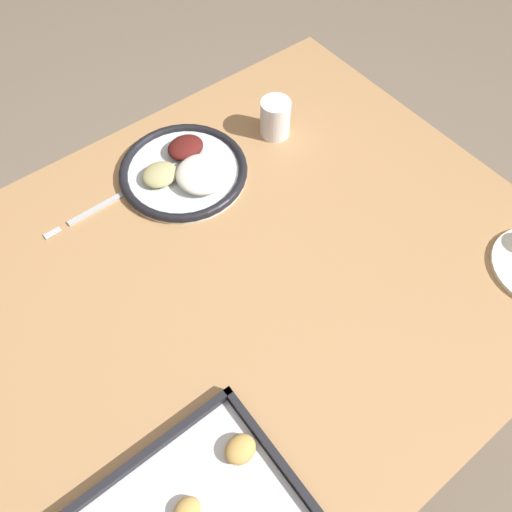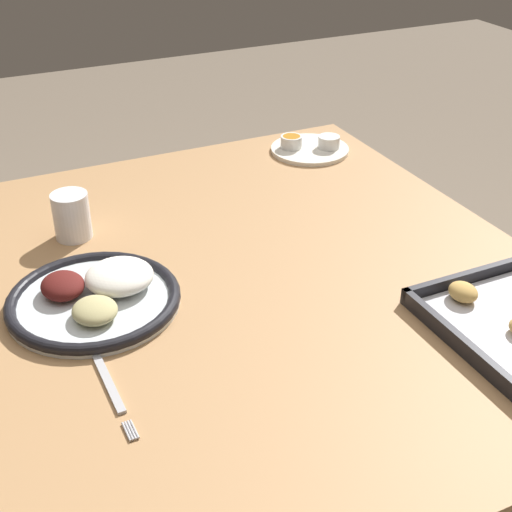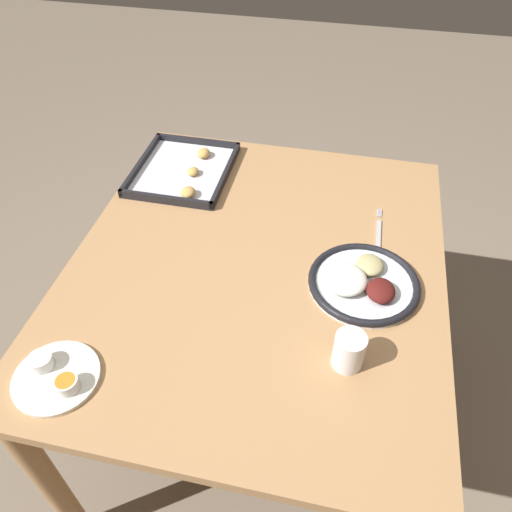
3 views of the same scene
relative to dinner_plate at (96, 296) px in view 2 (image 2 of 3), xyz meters
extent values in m
cube|color=#AD7F51|center=(0.03, 0.28, -0.03)|extent=(1.14, 0.98, 0.03)
cylinder|color=#AD7F51|center=(-0.49, 0.71, -0.41)|extent=(0.06, 0.06, 0.74)
cylinder|color=silver|center=(0.00, 0.00, -0.01)|extent=(0.28, 0.28, 0.01)
torus|color=black|center=(0.00, 0.00, 0.00)|extent=(0.28, 0.28, 0.02)
ellipsoid|color=white|center=(-0.02, 0.04, 0.02)|extent=(0.11, 0.11, 0.04)
ellipsoid|color=#511614|center=(-0.03, -0.04, 0.01)|extent=(0.08, 0.07, 0.03)
ellipsoid|color=tan|center=(0.05, -0.01, 0.01)|extent=(0.08, 0.07, 0.03)
cube|color=#B2B2B7|center=(0.18, -0.03, -0.01)|extent=(0.17, 0.01, 0.00)
cylinder|color=#B2B2B7|center=(0.30, -0.04, -0.01)|extent=(0.04, 0.00, 0.00)
cylinder|color=#B2B2B7|center=(0.30, -0.03, -0.01)|extent=(0.04, 0.00, 0.00)
cylinder|color=#B2B2B7|center=(0.30, -0.03, -0.01)|extent=(0.04, 0.00, 0.00)
cylinder|color=#B2B2B7|center=(0.30, -0.03, -0.01)|extent=(0.04, 0.00, 0.00)
cylinder|color=white|center=(-0.41, 0.62, -0.01)|extent=(0.19, 0.19, 0.01)
cylinder|color=silver|center=(-0.43, 0.58, 0.01)|extent=(0.05, 0.05, 0.03)
cylinder|color=#C67F23|center=(-0.43, 0.58, 0.02)|extent=(0.04, 0.04, 0.01)
cylinder|color=silver|center=(-0.39, 0.66, 0.01)|extent=(0.05, 0.05, 0.03)
cylinder|color=#B22819|center=(-0.39, 0.66, 0.02)|extent=(0.04, 0.04, 0.01)
cube|color=black|center=(0.38, 0.45, 0.00)|extent=(0.34, 0.01, 0.02)
cube|color=black|center=(0.21, 0.59, 0.00)|extent=(0.01, 0.30, 0.02)
ellipsoid|color=tan|center=(0.25, 0.54, 0.01)|extent=(0.05, 0.04, 0.03)
cylinder|color=white|center=(-0.24, 0.02, 0.03)|extent=(0.07, 0.07, 0.09)
camera|label=1|loc=(0.33, 0.68, 0.81)|focal=35.00mm
camera|label=2|loc=(0.97, -0.17, 0.65)|focal=50.00mm
camera|label=3|loc=(-0.88, 0.08, 0.92)|focal=35.00mm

